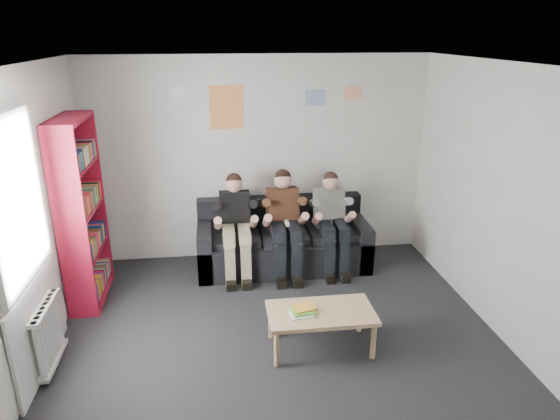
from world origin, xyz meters
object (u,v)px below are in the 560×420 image
Objects in this scene: person_left at (236,227)px; bookshelf at (82,213)px; coffee_table at (321,316)px; sofa at (282,243)px; person_middle at (285,224)px; person_right at (332,223)px.

bookshelf is at bearing -167.27° from person_left.
person_left reaches higher than coffee_table.
sofa is 2.52m from bookshelf.
person_middle reaches higher than coffee_table.
coffee_table is at bearing -115.63° from person_right.
person_right is at bearing -17.77° from sofa.
bookshelf is 2.05× the size of coffee_table.
person_left is (1.71, 0.38, -0.41)m from bookshelf.
person_right is at bearing -4.53° from person_middle.
bookshelf reaches higher than sofa.
sofa is 0.73m from person_right.
person_right is (0.62, 0.00, -0.02)m from person_middle.
person_middle is 1.04× the size of person_right.
bookshelf is 1.80m from person_left.
person_right is at bearing 73.61° from coffee_table.
bookshelf is at bearing 178.04° from person_right.
bookshelf is 3.00m from person_right.
coffee_table is at bearing -86.62° from sofa.
bookshelf reaches higher than person_middle.
person_right is (0.62, -0.20, 0.33)m from sofa.
bookshelf is 1.63× the size of person_left.
person_left is at bearing 170.84° from person_right.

